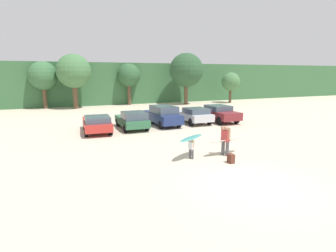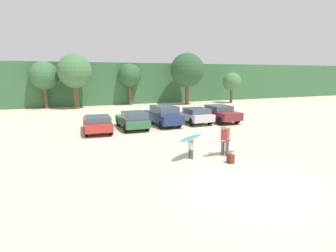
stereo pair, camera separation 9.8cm
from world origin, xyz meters
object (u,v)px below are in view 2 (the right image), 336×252
Objects in this scene: surfboard_teal at (191,138)px; surfboard_white at (226,141)px; parked_car_silver at (194,115)px; parked_car_maroon at (219,113)px; backpack_dropped at (231,159)px; parked_car_red at (97,123)px; person_adult at (225,139)px; parked_car_navy at (163,115)px; person_child at (191,147)px; parked_car_forest_green at (133,120)px.

surfboard_white is at bearing 140.61° from surfboard_teal.
parked_car_maroon is at bearing -94.29° from parked_car_silver.
backpack_dropped is (-5.83, -10.15, -0.55)m from parked_car_maroon.
person_adult is (5.43, -8.46, 0.21)m from parked_car_red.
person_child is at bearing 164.71° from parked_car_navy.
person_adult reaches higher than person_child.
person_adult is 0.23m from surfboard_white.
person_child is at bearing -174.73° from parked_car_forest_green.
parked_car_maroon is 11.33m from surfboard_teal.
parked_car_silver is (2.87, -0.05, -0.12)m from parked_car_navy.
parked_car_navy is 2.86× the size of person_adult.
surfboard_teal is at bearing -174.32° from parked_car_forest_green.
parked_car_maroon reaches higher than parked_car_silver.
surfboard_teal is at bearing -153.00° from parked_car_red.
person_child is (0.79, -8.46, -0.14)m from parked_car_forest_green.
parked_car_red is 10.02m from surfboard_white.
parked_car_silver is 10.23m from person_child.
parked_car_maroon is at bearing -149.79° from person_child.
surfboard_white is 5.09× the size of backpack_dropped.
parked_car_forest_green is 0.94× the size of parked_car_silver.
parked_car_forest_green is 5.67m from parked_car_silver.
parked_car_red is 0.97× the size of parked_car_navy.
parked_car_navy is at bearing -136.57° from surfboard_teal.
surfboard_white is (2.05, -0.06, 0.18)m from person_child.
parked_car_maroon is 1.94× the size of surfboard_white.
parked_car_maroon is (10.82, 0.54, 0.08)m from parked_car_red.
parked_car_red is at bearing 95.18° from parked_car_navy.
backpack_dropped is (1.46, -1.33, -0.36)m from person_child.
parked_car_maroon is at bearing -141.09° from person_adult.
parked_car_navy is at bearing 86.27° from parked_car_maroon.
parked_car_navy is 1.03× the size of parked_car_maroon.
parked_car_red is 8.99m from person_child.
parked_car_navy is 2.00× the size of surfboard_white.
parked_car_silver is 2.46m from parked_car_maroon.
parked_car_red is at bearing -87.12° from person_child.
parked_car_forest_green is at bearing 95.78° from parked_car_silver.
parked_car_maroon is 11.45m from person_child.
parked_car_forest_green is 0.91× the size of parked_car_maroon.
surfboard_white is 1.51m from backpack_dropped.
parked_car_silver is 10.11m from surfboard_teal.
parked_car_red is 2.21× the size of surfboard_teal.
parked_car_silver is at bearing -93.99° from parked_car_navy.
parked_car_forest_green is 1.77× the size of surfboard_white.
person_child is 2.06m from surfboard_white.
surfboard_white is at bearing 177.48° from parked_car_navy.
parked_car_maroon is at bearing -127.21° from surfboard_white.
person_child is (3.52, -8.28, -0.10)m from parked_car_red.
parked_car_forest_green is 0.89× the size of parked_car_navy.
surfboard_teal is at bearing 151.87° from parked_car_silver.
parked_car_silver is 4.10× the size of person_child.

